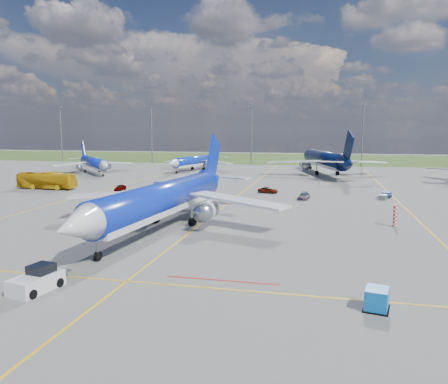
% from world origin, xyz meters
% --- Properties ---
extents(ground, '(400.00, 400.00, 0.00)m').
position_xyz_m(ground, '(0.00, 0.00, 0.00)').
color(ground, '#5B5B58').
rests_on(ground, ground).
extents(grass_strip, '(400.00, 80.00, 0.01)m').
position_xyz_m(grass_strip, '(0.00, 150.00, 0.00)').
color(grass_strip, '#2D4719').
rests_on(grass_strip, ground).
extents(taxiway_lines, '(60.25, 160.00, 0.02)m').
position_xyz_m(taxiway_lines, '(0.17, 27.70, 0.01)').
color(taxiway_lines, gold).
rests_on(taxiway_lines, ground).
extents(floodlight_masts, '(202.20, 0.50, 22.70)m').
position_xyz_m(floodlight_masts, '(10.00, 110.00, 12.56)').
color(floodlight_masts, slate).
rests_on(floodlight_masts, ground).
extents(warning_post, '(0.50, 0.50, 3.00)m').
position_xyz_m(warning_post, '(26.00, 8.00, 1.50)').
color(warning_post, red).
rests_on(warning_post, ground).
extents(bg_jet_nw, '(42.73, 43.46, 9.08)m').
position_xyz_m(bg_jet_nw, '(-51.41, 66.72, 0.00)').
color(bg_jet_nw, '#0C26B2').
rests_on(bg_jet_nw, ground).
extents(bg_jet_nnw, '(32.76, 38.98, 8.96)m').
position_xyz_m(bg_jet_nnw, '(-23.97, 81.78, 0.00)').
color(bg_jet_nnw, '#0C26B2').
rests_on(bg_jet_nnw, ground).
extents(bg_jet_n, '(48.70, 56.83, 12.77)m').
position_xyz_m(bg_jet_n, '(16.88, 79.06, 0.00)').
color(bg_jet_n, '#07133C').
rests_on(bg_jet_n, ground).
extents(main_airliner, '(38.63, 48.36, 11.87)m').
position_xyz_m(main_airliner, '(-3.95, -0.14, 0.00)').
color(main_airliner, '#0C26B2').
rests_on(main_airliner, ground).
extents(pushback_tug, '(2.96, 6.13, 2.04)m').
position_xyz_m(pushback_tug, '(-6.15, -23.55, 0.82)').
color(pushback_tug, silver).
rests_on(pushback_tug, ground).
extents(uld_container, '(1.95, 2.25, 1.57)m').
position_xyz_m(uld_container, '(20.33, -21.54, 0.79)').
color(uld_container, blue).
rests_on(uld_container, ground).
extents(apron_bus, '(13.55, 3.55, 3.75)m').
position_xyz_m(apron_bus, '(-43.27, 31.56, 1.87)').
color(apron_bus, '#C7930B').
rests_on(apron_bus, ground).
extents(service_car_a, '(1.52, 3.71, 1.26)m').
position_xyz_m(service_car_a, '(-26.32, 32.92, 0.63)').
color(service_car_a, '#999999').
rests_on(service_car_a, ground).
extents(service_car_b, '(4.56, 3.02, 1.16)m').
position_xyz_m(service_car_b, '(5.41, 36.03, 0.58)').
color(service_car_b, '#999999').
rests_on(service_car_b, ground).
extents(service_car_c, '(2.45, 4.60, 1.27)m').
position_xyz_m(service_car_c, '(13.02, 29.10, 0.63)').
color(service_car_c, '#999999').
rests_on(service_car_c, ground).
extents(baggage_tug_w, '(2.92, 5.23, 1.14)m').
position_xyz_m(baggage_tug_w, '(28.17, 33.82, 0.53)').
color(baggage_tug_w, navy).
rests_on(baggage_tug_w, ground).
extents(baggage_tug_c, '(2.28, 4.98, 1.08)m').
position_xyz_m(baggage_tug_c, '(-20.88, 40.29, 0.51)').
color(baggage_tug_c, '#194798').
rests_on(baggage_tug_c, ground).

